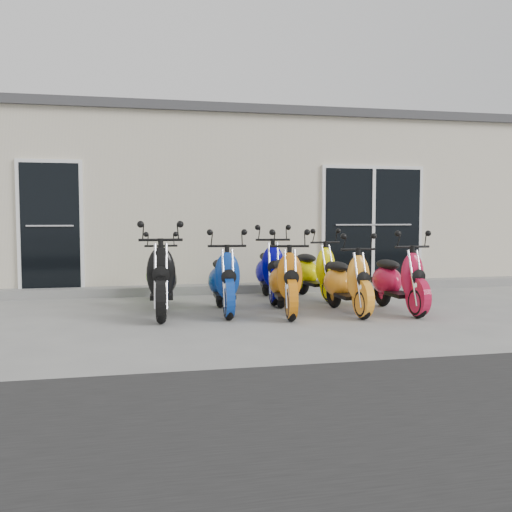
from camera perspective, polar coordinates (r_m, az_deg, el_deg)
The scene contains 15 objects.
ground at distance 8.25m, azimuth 0.88°, elevation -5.49°, with size 80.00×80.00×0.00m, color gray.
asphalt_strip at distance 3.33m, azimuth 24.25°, elevation -20.39°, with size 80.00×5.00×0.00m, color black.
building at distance 13.26m, azimuth -4.20°, elevation 5.03°, with size 14.00×6.00×3.20m, color beige.
roof_cap at distance 13.40m, azimuth -4.24°, elevation 12.23°, with size 14.20×6.20×0.16m, color #3F3F42.
front_step at distance 10.20m, azimuth -1.68°, elevation -3.24°, with size 14.00×0.40×0.15m, color gray.
door_left at distance 10.19m, azimuth -19.87°, elevation 3.20°, with size 1.07×0.08×2.22m, color black.
door_right at distance 11.03m, azimuth 11.58°, elevation 3.40°, with size 2.02×0.08×2.22m, color black.
scooter_front_black at distance 7.87m, azimuth -9.43°, elevation -1.20°, with size 0.64×1.77×1.31m, color black, non-canonical shape.
scooter_front_blue at distance 7.97m, azimuth -3.22°, elevation -1.50°, with size 0.59×1.62×1.19m, color navy, non-canonical shape.
scooter_front_orange_a at distance 7.89m, azimuth 2.98°, elevation -1.54°, with size 0.59×1.62×1.20m, color orange, non-canonical shape.
scooter_front_orange_b at distance 8.07m, azimuth 9.11°, elevation -1.67°, with size 0.56×1.54×1.14m, color orange, non-canonical shape.
scooter_front_red at distance 8.34m, azimuth 14.09°, elevation -1.45°, with size 0.58×1.59×1.17m, color #BB1238, non-canonical shape.
scooter_back_green at distance 9.00m, azimuth -9.66°, elevation -1.10°, with size 0.56×1.54×1.14m, color #5ACF18, non-canonical shape.
scooter_back_blue at distance 9.18m, azimuth 1.40°, elevation -0.64°, with size 0.61×1.67×1.24m, color #03018A, non-canonical shape.
scooter_back_yellow at distance 9.43m, azimuth 5.91°, elevation -0.73°, with size 0.58×1.59×1.17m, color #FDEF00, non-canonical shape.
Camera 1 is at (-1.84, -7.93, 1.36)m, focal length 40.00 mm.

